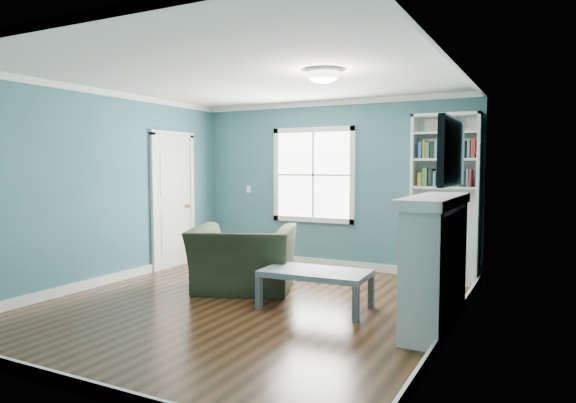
% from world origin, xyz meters
% --- Properties ---
extents(floor, '(5.00, 5.00, 0.00)m').
position_xyz_m(floor, '(0.00, 0.00, 0.00)').
color(floor, black).
rests_on(floor, ground).
extents(room_walls, '(5.00, 5.00, 5.00)m').
position_xyz_m(room_walls, '(0.00, 0.00, 1.58)').
color(room_walls, '#30626C').
rests_on(room_walls, ground).
extents(trim, '(4.50, 5.00, 2.60)m').
position_xyz_m(trim, '(0.00, 0.00, 1.24)').
color(trim, white).
rests_on(trim, ground).
extents(window, '(1.40, 0.06, 1.50)m').
position_xyz_m(window, '(-0.30, 2.49, 1.45)').
color(window, white).
rests_on(window, room_walls).
extents(bookshelf, '(0.90, 0.35, 2.31)m').
position_xyz_m(bookshelf, '(1.77, 2.30, 0.92)').
color(bookshelf, silver).
rests_on(bookshelf, ground).
extents(fireplace, '(0.44, 1.58, 1.30)m').
position_xyz_m(fireplace, '(2.08, 0.20, 0.64)').
color(fireplace, black).
rests_on(fireplace, ground).
extents(tv, '(0.06, 1.10, 0.65)m').
position_xyz_m(tv, '(2.20, 0.20, 1.72)').
color(tv, black).
rests_on(tv, fireplace).
extents(door, '(0.12, 0.98, 2.17)m').
position_xyz_m(door, '(-2.22, 1.40, 1.07)').
color(door, silver).
rests_on(door, ground).
extents(ceiling_fixture, '(0.38, 0.38, 0.15)m').
position_xyz_m(ceiling_fixture, '(0.90, 0.10, 2.55)').
color(ceiling_fixture, white).
rests_on(ceiling_fixture, room_walls).
extents(light_switch, '(0.08, 0.01, 0.12)m').
position_xyz_m(light_switch, '(-1.50, 2.48, 1.20)').
color(light_switch, white).
rests_on(light_switch, room_walls).
extents(recliner, '(1.46, 1.20, 1.10)m').
position_xyz_m(recliner, '(-0.41, 0.58, 0.55)').
color(recliner, black).
rests_on(recliner, ground).
extents(coffee_table, '(1.21, 0.70, 0.43)m').
position_xyz_m(coffee_table, '(0.75, 0.26, 0.38)').
color(coffee_table, '#4E545E').
rests_on(coffee_table, ground).
extents(paper_sheet, '(0.21, 0.26, 0.00)m').
position_xyz_m(paper_sheet, '(0.89, 0.14, 0.43)').
color(paper_sheet, white).
rests_on(paper_sheet, coffee_table).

